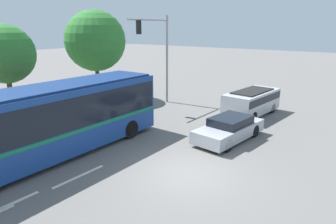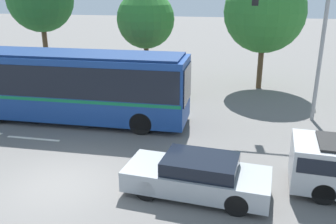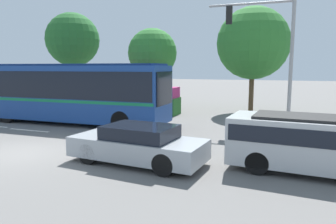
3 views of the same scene
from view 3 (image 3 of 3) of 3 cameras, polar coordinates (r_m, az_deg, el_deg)
The scene contains 10 objects.
ground_plane at distance 12.70m, azimuth -24.99°, elevation -6.74°, with size 140.00×140.00×0.00m, color slate.
city_bus at distance 18.26m, azimuth -17.78°, elevation 3.91°, with size 11.50×2.73×3.28m.
sedan_foreground at distance 10.24m, azimuth -5.48°, elevation -5.94°, with size 4.57×2.18×1.25m.
suv_left_lane at distance 10.14m, azimuth 24.82°, elevation -4.65°, with size 4.87×2.33×1.69m.
traffic_light_pole at distance 16.72m, azimuth 18.45°, elevation 11.82°, with size 4.24×0.24×6.63m.
flowering_hedge at distance 21.69m, azimuth -7.25°, elevation 2.25°, with size 7.14×1.58×1.80m.
street_tree_left at distance 27.80m, azimuth -16.99°, elevation 12.46°, with size 4.39×4.39×7.56m.
street_tree_centre at distance 23.87m, azimuth -2.86°, elevation 10.66°, with size 3.66×3.66×5.98m.
street_tree_right at distance 22.30m, azimuth 15.25°, elevation 11.98°, with size 4.86×4.86×7.13m.
lane_stripe_mid at distance 16.94m, azimuth -24.00°, elevation -3.07°, with size 2.40×0.16×0.01m, color silver.
Camera 3 is at (8.85, -8.57, 3.10)m, focal length 33.43 mm.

